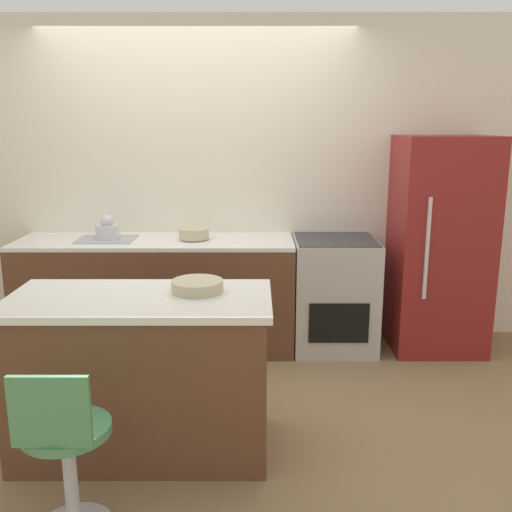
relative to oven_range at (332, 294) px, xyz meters
The scene contains 10 objects.
ground_plane 1.22m from the oven_range, 163.19° to the right, with size 14.00×14.00×0.00m, color #8E704C.
wall_back 1.43m from the oven_range, 162.56° to the left, with size 8.00×0.06×2.60m.
back_counter 1.41m from the oven_range, behind, with size 2.16×0.62×0.89m.
kitchen_island 1.93m from the oven_range, 129.88° to the right, with size 1.40×0.67×0.88m.
oven_range is the anchor object (origin of this frame).
refrigerator 0.90m from the oven_range, ahead, with size 0.70×0.65×1.68m.
stool_chair 2.62m from the oven_range, 123.08° to the right, with size 0.38×0.38×0.82m.
kettle 1.86m from the oven_range, behind, with size 0.18×0.18×0.19m.
mixing_bowl 1.21m from the oven_range, behind, with size 0.23×0.23×0.08m.
fruit_bowl 1.75m from the oven_range, 123.93° to the right, with size 0.28×0.28×0.06m.
Camera 1 is at (0.47, -4.03, 1.77)m, focal length 40.00 mm.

